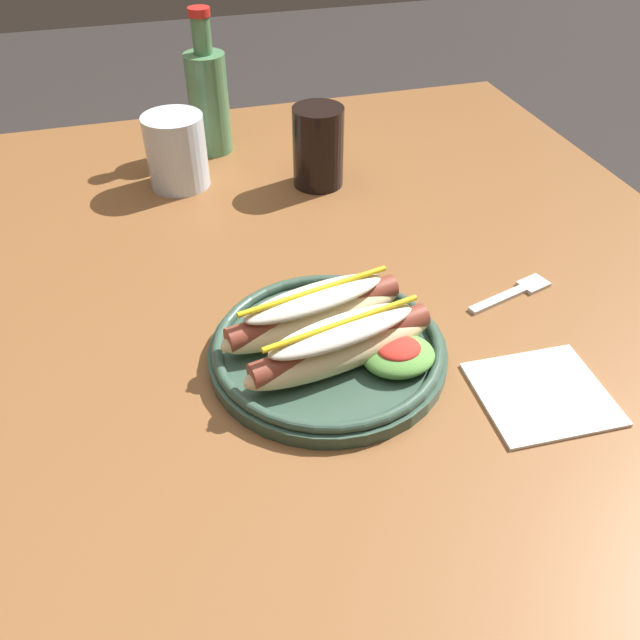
% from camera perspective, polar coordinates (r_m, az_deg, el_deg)
% --- Properties ---
extents(ground_plane, '(8.00, 8.00, 0.00)m').
position_cam_1_polar(ground_plane, '(1.41, -4.13, -21.54)').
color(ground_plane, '#2D2826').
extents(dining_table, '(1.24, 1.10, 0.74)m').
position_cam_1_polar(dining_table, '(0.90, -6.04, -0.90)').
color(dining_table, brown).
rests_on(dining_table, ground_plane).
extents(hot_dog_plate, '(0.26, 0.26, 0.08)m').
position_cam_1_polar(hot_dog_plate, '(0.70, 0.93, -1.79)').
color(hot_dog_plate, '#334C3D').
rests_on(hot_dog_plate, dining_table).
extents(fork, '(0.12, 0.05, 0.00)m').
position_cam_1_polar(fork, '(0.84, 16.49, 2.32)').
color(fork, silver).
rests_on(fork, dining_table).
extents(soda_cup, '(0.08, 0.08, 0.12)m').
position_cam_1_polar(soda_cup, '(1.02, -0.16, 14.72)').
color(soda_cup, black).
rests_on(soda_cup, dining_table).
extents(water_cup, '(0.09, 0.09, 0.11)m').
position_cam_1_polar(water_cup, '(1.05, -12.30, 14.05)').
color(water_cup, silver).
rests_on(water_cup, dining_table).
extents(glass_bottle, '(0.07, 0.07, 0.23)m').
position_cam_1_polar(glass_bottle, '(1.14, -9.62, 18.37)').
color(glass_bottle, '#4C7F51').
rests_on(glass_bottle, dining_table).
extents(napkin, '(0.13, 0.13, 0.00)m').
position_cam_1_polar(napkin, '(0.72, 18.63, -6.05)').
color(napkin, white).
rests_on(napkin, dining_table).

